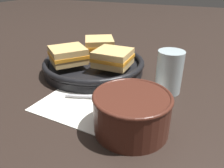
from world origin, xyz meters
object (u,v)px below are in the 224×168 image
object	(u,v)px
soup_bowl	(132,110)
drinking_glass	(169,72)
skillet	(94,65)
spoon	(109,98)
sandwich_far_left	(68,55)
sandwich_near_left	(113,58)
sandwich_near_right	(99,45)

from	to	relation	value
soup_bowl	drinking_glass	xyz separation A→B (m)	(0.03, 0.19, 0.01)
skillet	drinking_glass	world-z (taller)	drinking_glass
drinking_glass	soup_bowl	bearing A→B (deg)	-100.16
drinking_glass	spoon	bearing A→B (deg)	-138.83
soup_bowl	drinking_glass	distance (m)	0.20
skillet	sandwich_far_left	xyz separation A→B (m)	(-0.06, -0.05, 0.04)
spoon	sandwich_near_left	size ratio (longest dim) A/B	1.49
sandwich_far_left	sandwich_near_left	bearing A→B (deg)	13.59
spoon	soup_bowl	bearing A→B (deg)	-61.60
sandwich_far_left	spoon	bearing A→B (deg)	-27.83
soup_bowl	drinking_glass	world-z (taller)	drinking_glass
spoon	skillet	world-z (taller)	skillet
skillet	sandwich_near_right	xyz separation A→B (m)	(-0.02, 0.08, 0.04)
skillet	sandwich_far_left	distance (m)	0.09
sandwich_near_right	sandwich_far_left	bearing A→B (deg)	-106.41
soup_bowl	sandwich_near_right	world-z (taller)	sandwich_near_right
skillet	sandwich_near_right	bearing A→B (deg)	103.59
sandwich_far_left	soup_bowl	bearing A→B (deg)	-33.75
soup_bowl	sandwich_far_left	distance (m)	0.32
sandwich_near_right	skillet	bearing A→B (deg)	-76.41
sandwich_near_right	soup_bowl	bearing A→B (deg)	-53.74
drinking_glass	sandwich_near_right	bearing A→B (deg)	155.83
sandwich_near_left	sandwich_far_left	world-z (taller)	same
sandwich_near_left	sandwich_far_left	distance (m)	0.14
skillet	drinking_glass	distance (m)	0.25
spoon	drinking_glass	bearing A→B (deg)	23.01
spoon	skillet	distance (m)	0.19
skillet	drinking_glass	xyz separation A→B (m)	(0.24, -0.04, 0.03)
sandwich_near_left	drinking_glass	size ratio (longest dim) A/B	0.92
soup_bowl	sandwich_near_left	size ratio (longest dim) A/B	1.49
soup_bowl	sandwich_near_right	xyz separation A→B (m)	(-0.23, 0.31, 0.02)
sandwich_near_left	drinking_glass	xyz separation A→B (m)	(0.17, -0.02, -0.01)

